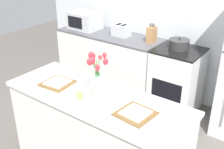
{
  "coord_description": "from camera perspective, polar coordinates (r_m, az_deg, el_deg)",
  "views": [
    {
      "loc": [
        1.45,
        -1.7,
        2.18
      ],
      "look_at": [
        0.0,
        0.25,
        1.02
      ],
      "focal_mm": 45.0,
      "sensor_mm": 36.0,
      "label": 1
    }
  ],
  "objects": [
    {
      "name": "back_counter",
      "position": [
        4.49,
        -0.54,
        2.77
      ],
      "size": [
        1.68,
        0.6,
        0.9
      ],
      "color": "silver",
      "rests_on": "ground_plane"
    },
    {
      "name": "flower_vase",
      "position": [
        2.45,
        -2.97,
        -1.43
      ],
      "size": [
        0.17,
        0.23,
        0.45
      ],
      "color": "silver",
      "rests_on": "kitchen_island"
    },
    {
      "name": "pear_figurine",
      "position": [
        2.52,
        -6.62,
        -4.11
      ],
      "size": [
        0.07,
        0.07,
        0.11
      ],
      "color": "#E5CC4C",
      "rests_on": "kitchen_island"
    },
    {
      "name": "toaster",
      "position": [
        4.23,
        1.89,
        8.97
      ],
      "size": [
        0.28,
        0.18,
        0.17
      ],
      "color": "#B7BABC",
      "rests_on": "back_counter"
    },
    {
      "name": "microwave",
      "position": [
        4.61,
        -5.57,
        10.9
      ],
      "size": [
        0.48,
        0.37,
        0.27
      ],
      "color": "#B7BABC",
      "rests_on": "back_counter"
    },
    {
      "name": "cooking_pot",
      "position": [
        3.81,
        13.48,
        6.05
      ],
      "size": [
        0.27,
        0.27,
        0.15
      ],
      "color": "#2D2D2D",
      "rests_on": "stove_range"
    },
    {
      "name": "kitchen_island",
      "position": [
        2.82,
        -3.11,
        -12.29
      ],
      "size": [
        1.8,
        0.66,
        0.9
      ],
      "color": "silver",
      "rests_on": "ground_plane"
    },
    {
      "name": "stove_range",
      "position": [
        3.96,
        12.94,
        -1.17
      ],
      "size": [
        0.6,
        0.61,
        0.9
      ],
      "color": "silver",
      "rests_on": "ground_plane"
    },
    {
      "name": "plate_setting_right",
      "position": [
        2.31,
        4.81,
        -7.88
      ],
      "size": [
        0.31,
        0.31,
        0.02
      ],
      "color": "brown",
      "rests_on": "kitchen_island"
    },
    {
      "name": "plate_setting_left",
      "position": [
        2.83,
        -11.03,
        -1.67
      ],
      "size": [
        0.31,
        0.31,
        0.02
      ],
      "color": "brown",
      "rests_on": "kitchen_island"
    },
    {
      "name": "knife_block",
      "position": [
        3.97,
        8.05,
        8.03
      ],
      "size": [
        0.1,
        0.14,
        0.27
      ],
      "color": "#A37547",
      "rests_on": "back_counter"
    },
    {
      "name": "back_wall",
      "position": [
        4.06,
        15.33,
        12.76
      ],
      "size": [
        5.2,
        0.08,
        2.7
      ],
      "color": "silver",
      "rests_on": "ground_plane"
    }
  ]
}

